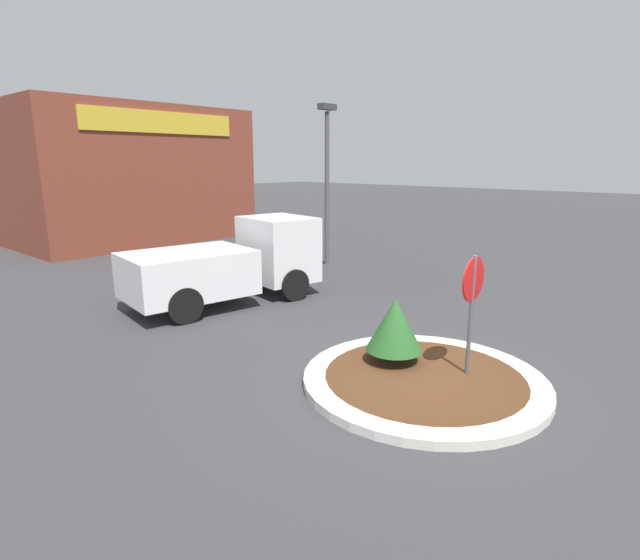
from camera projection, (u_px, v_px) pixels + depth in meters
ground_plane at (424, 384)px, 8.50m from camera, size 120.00×120.00×0.00m
traffic_island at (424, 380)px, 8.48m from camera, size 4.10×4.10×0.15m
stop_sign at (472, 295)px, 8.25m from camera, size 0.76×0.07×2.21m
island_shrub at (395, 325)px, 8.91m from camera, size 1.02×1.02×1.18m
utility_truck at (231, 263)px, 13.23m from camera, size 5.34×2.85×2.18m
storefront_building at (130, 175)px, 23.45m from camera, size 10.10×6.07×6.09m
light_pole at (327, 171)px, 17.59m from camera, size 0.70×0.30×5.60m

